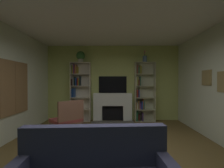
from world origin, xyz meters
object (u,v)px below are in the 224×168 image
object	(u,v)px
bookshelf_right	(142,93)
armchair	(68,118)
fireplace	(113,106)
vase_with_flowers	(145,59)
bookshelf_left	(79,91)
potted_plant	(81,56)
coffee_table	(101,150)
tv	(113,85)

from	to	relation	value
bookshelf_right	armchair	world-z (taller)	bookshelf_right
fireplace	vase_with_flowers	world-z (taller)	vase_with_flowers
bookshelf_left	potted_plant	bearing A→B (deg)	-19.87
bookshelf_left	coffee_table	world-z (taller)	bookshelf_left
bookshelf_left	vase_with_flowers	xyz separation A→B (m)	(2.47, -0.03, 1.21)
bookshelf_left	coffee_table	xyz separation A→B (m)	(1.11, -3.35, -0.77)
tv	potted_plant	size ratio (longest dim) A/B	2.50
tv	coffee_table	size ratio (longest dim) A/B	1.21
potted_plant	tv	bearing A→B (deg)	5.76
fireplace	potted_plant	world-z (taller)	potted_plant
fireplace	armchair	bearing A→B (deg)	-120.72
tv	vase_with_flowers	xyz separation A→B (m)	(1.19, -0.12, 0.96)
bookshelf_left	vase_with_flowers	world-z (taller)	vase_with_flowers
bookshelf_left	armchair	world-z (taller)	bookshelf_left
vase_with_flowers	fireplace	bearing A→B (deg)	178.83
fireplace	tv	xyz separation A→B (m)	(0.00, 0.09, 0.80)
bookshelf_left	bookshelf_right	distance (m)	2.38
tv	bookshelf_right	size ratio (longest dim) A/B	0.48
tv	coffee_table	xyz separation A→B (m)	(-0.17, -3.44, -1.01)
armchair	coffee_table	distance (m)	1.74
bookshelf_left	coffee_table	bearing A→B (deg)	-71.62
armchair	coffee_table	world-z (taller)	armchair
bookshelf_left	vase_with_flowers	bearing A→B (deg)	-0.75
potted_plant	armchair	xyz separation A→B (m)	(0.06, -1.88, -1.89)
potted_plant	vase_with_flowers	world-z (taller)	vase_with_flowers
fireplace	tv	distance (m)	0.80
potted_plant	coffee_table	distance (m)	4.04
tv	vase_with_flowers	bearing A→B (deg)	-5.73
fireplace	potted_plant	distance (m)	2.21
tv	bookshelf_left	bearing A→B (deg)	-176.11
fireplace	armchair	distance (m)	2.22
armchair	tv	bearing A→B (deg)	60.49
fireplace	armchair	world-z (taller)	fireplace
tv	armchair	bearing A→B (deg)	-119.51
potted_plant	coffee_table	size ratio (longest dim) A/B	0.48
tv	vase_with_flowers	size ratio (longest dim) A/B	2.40
tv	bookshelf_left	xyz separation A→B (m)	(-1.28, -0.09, -0.25)
tv	coffee_table	distance (m)	3.59
fireplace	bookshelf_right	size ratio (longest dim) A/B	0.70
coffee_table	bookshelf_right	bearing A→B (deg)	69.28
armchair	fireplace	bearing A→B (deg)	59.28
tv	fireplace	bearing A→B (deg)	-90.00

